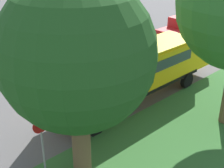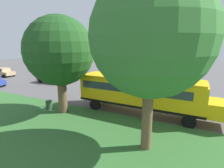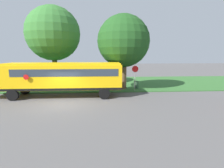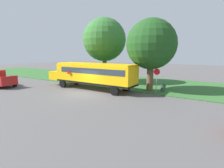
{
  "view_description": "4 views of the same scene",
  "coord_description": "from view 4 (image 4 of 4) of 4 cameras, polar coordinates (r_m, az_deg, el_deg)",
  "views": [
    {
      "loc": [
        -13.99,
        11.76,
        9.14
      ],
      "look_at": [
        -2.66,
        1.09,
        1.64
      ],
      "focal_mm": 50.0,
      "sensor_mm": 36.0,
      "label": 1
    },
    {
      "loc": [
        -16.72,
        -4.65,
        5.99
      ],
      "look_at": [
        -0.92,
        3.2,
        1.84
      ],
      "focal_mm": 28.0,
      "sensor_mm": 36.0,
      "label": 2
    },
    {
      "loc": [
        13.7,
        3.12,
        3.95
      ],
      "look_at": [
        -0.6,
        4.05,
        1.5
      ],
      "focal_mm": 28.0,
      "sensor_mm": 36.0,
      "label": 3
    },
    {
      "loc": [
        13.61,
        12.95,
        4.35
      ],
      "look_at": [
        -0.16,
        3.93,
        1.45
      ],
      "focal_mm": 28.0,
      "sensor_mm": 36.0,
      "label": 4
    }
  ],
  "objects": [
    {
      "name": "oak_tree_roadside_mid",
      "position": [
        20.58,
        12.9,
        12.56
      ],
      "size": [
        5.69,
        5.69,
        8.21
      ],
      "color": "brown",
      "rests_on": "ground"
    },
    {
      "name": "grass_verge",
      "position": [
        27.27,
        4.42,
        0.88
      ],
      "size": [
        12.0,
        80.0,
        0.08
      ],
      "primitive_type": "cube",
      "color": "#33662D",
      "rests_on": "ground"
    },
    {
      "name": "stop_sign",
      "position": [
        19.41,
        14.35,
        1.95
      ],
      "size": [
        0.08,
        0.68,
        2.74
      ],
      "color": "gray",
      "rests_on": "ground"
    },
    {
      "name": "school_bus",
      "position": [
        21.28,
        -6.42,
        3.4
      ],
      "size": [
        2.84,
        12.42,
        3.16
      ],
      "color": "yellow",
      "rests_on": "ground"
    },
    {
      "name": "oak_tree_beside_bus",
      "position": [
        26.27,
        -2.37,
        14.32
      ],
      "size": [
        6.28,
        6.28,
        9.46
      ],
      "color": "brown",
      "rests_on": "ground"
    },
    {
      "name": "trash_bin",
      "position": [
        20.66,
        16.34,
        -1.29
      ],
      "size": [
        0.56,
        0.56,
        0.9
      ],
      "primitive_type": "cylinder",
      "color": "#2D4C33",
      "rests_on": "ground"
    },
    {
      "name": "ground_plane",
      "position": [
        19.28,
        -10.1,
        -3.19
      ],
      "size": [
        120.0,
        120.0,
        0.0
      ],
      "primitive_type": "plane",
      "color": "#565454"
    }
  ]
}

